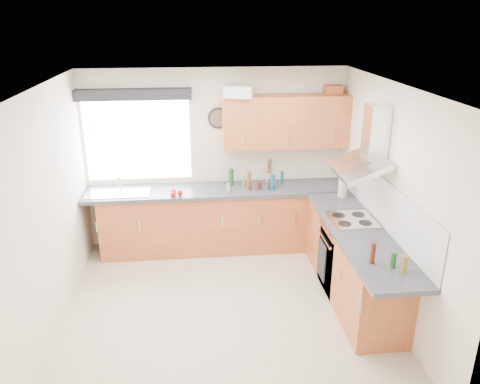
{
  "coord_description": "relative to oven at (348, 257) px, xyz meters",
  "views": [
    {
      "loc": [
        -0.3,
        -4.5,
        3.16
      ],
      "look_at": [
        0.25,
        0.85,
        1.1
      ],
      "focal_mm": 35.0,
      "sensor_mm": 36.0,
      "label": 1
    }
  ],
  "objects": [
    {
      "name": "wall_back",
      "position": [
        -1.5,
        1.5,
        0.82
      ],
      "size": [
        3.6,
        0.02,
        2.5
      ],
      "primitive_type": "cube",
      "color": "silver",
      "rests_on": "ground_plane"
    },
    {
      "name": "wall_clock",
      "position": [
        -1.45,
        1.46,
        1.4
      ],
      "size": [
        0.29,
        0.04,
        0.29
      ],
      "primitive_type": "cylinder",
      "rotation": [
        1.57,
        0.0,
        0.0
      ],
      "color": "black",
      "rests_on": "wall_back"
    },
    {
      "name": "window",
      "position": [
        -2.55,
        1.49,
        1.12
      ],
      "size": [
        1.4,
        0.02,
        1.1
      ],
      "primitive_type": "cube",
      "color": "silver",
      "rests_on": "wall_back"
    },
    {
      "name": "bottle_2",
      "position": [
        0.1,
        -1.19,
        0.57
      ],
      "size": [
        0.05,
        0.05,
        0.17
      ],
      "primitive_type": "cylinder",
      "color": "olive",
      "rests_on": "worktop_right"
    },
    {
      "name": "washing_machine",
      "position": [
        -2.34,
        1.22,
        -0.03
      ],
      "size": [
        0.59,
        0.58,
        0.78
      ],
      "primitive_type": "cube",
      "rotation": [
        0.0,
        0.0,
        0.12
      ],
      "color": "silver",
      "rests_on": "ground_plane"
    },
    {
      "name": "worktop_back",
      "position": [
        -1.5,
        1.2,
        0.46
      ],
      "size": [
        3.6,
        0.62,
        0.05
      ],
      "primitive_type": "cube",
      "color": "#34353C",
      "rests_on": "base_cab_back"
    },
    {
      "name": "extractor_hood",
      "position": [
        0.1,
        -0.0,
        1.34
      ],
      "size": [
        0.52,
        0.78,
        0.66
      ],
      "primitive_type": null,
      "color": "silver",
      "rests_on": "wall_right"
    },
    {
      "name": "splashback",
      "position": [
        0.29,
        0.0,
        0.75
      ],
      "size": [
        0.01,
        3.0,
        0.54
      ],
      "primitive_type": "cube",
      "color": "white",
      "rests_on": "wall_right"
    },
    {
      "name": "hob_plate",
      "position": [
        0.0,
        0.0,
        0.49
      ],
      "size": [
        0.52,
        0.52,
        0.01
      ],
      "primitive_type": "cube",
      "color": "silver",
      "rests_on": "worktop_right"
    },
    {
      "name": "jar_6",
      "position": [
        -1.35,
        1.08,
        0.54
      ],
      "size": [
        0.05,
        0.05,
        0.11
      ],
      "primitive_type": "cylinder",
      "color": "#A79B8E",
      "rests_on": "worktop_back"
    },
    {
      "name": "upper_cabinets",
      "position": [
        -0.55,
        1.32,
        1.38
      ],
      "size": [
        1.7,
        0.35,
        0.7
      ],
      "primitive_type": "cube",
      "color": "#A34D28",
      "rests_on": "wall_back"
    },
    {
      "name": "base_cab_right",
      "position": [
        0.01,
        -0.15,
        0.01
      ],
      "size": [
        0.58,
        2.1,
        0.86
      ],
      "primitive_type": "cube",
      "color": "#A34D28",
      "rests_on": "ground_plane"
    },
    {
      "name": "tomato_cluster",
      "position": [
        -2.06,
        1.0,
        0.52
      ],
      "size": [
        0.17,
        0.17,
        0.07
      ],
      "primitive_type": null,
      "rotation": [
        0.0,
        0.0,
        -0.06
      ],
      "color": "#BA0C13",
      "rests_on": "worktop_back"
    },
    {
      "name": "jar_3",
      "position": [
        -1.29,
        1.33,
        0.6
      ],
      "size": [
        0.07,
        0.07,
        0.24
      ],
      "primitive_type": "cylinder",
      "color": "#1A4A21",
      "rests_on": "worktop_back"
    },
    {
      "name": "sink",
      "position": [
        -2.83,
        1.2,
        0.52
      ],
      "size": [
        0.84,
        0.46,
        0.1
      ],
      "primitive_type": null,
      "color": "silver",
      "rests_on": "worktop_back"
    },
    {
      "name": "jar_1",
      "position": [
        -0.75,
        1.09,
        0.59
      ],
      "size": [
        0.07,
        0.07,
        0.21
      ],
      "primitive_type": "cylinder",
      "color": "navy",
      "rests_on": "worktop_back"
    },
    {
      "name": "bottle_0",
      "position": [
        -0.13,
        -0.99,
        0.59
      ],
      "size": [
        0.05,
        0.05,
        0.22
      ],
      "primitive_type": "cylinder",
      "color": "#4D1D10",
      "rests_on": "worktop_right"
    },
    {
      "name": "storage_box",
      "position": [
        0.1,
        1.42,
        1.78
      ],
      "size": [
        0.24,
        0.2,
        0.11
      ],
      "primitive_type": "cube",
      "rotation": [
        0.0,
        0.0,
        -0.02
      ],
      "color": "#C25A2D",
      "rests_on": "upper_cabinets"
    },
    {
      "name": "kitchen_roll",
      "position": [
        0.12,
        0.75,
        0.61
      ],
      "size": [
        0.15,
        0.15,
        0.26
      ],
      "primitive_type": "cylinder",
      "rotation": [
        0.0,
        0.0,
        0.3
      ],
      "color": "silver",
      "rests_on": "worktop_right"
    },
    {
      "name": "jar_5",
      "position": [
        -0.93,
        1.13,
        0.54
      ],
      "size": [
        0.07,
        0.07,
        0.11
      ],
      "primitive_type": "cylinder",
      "color": "#431B18",
      "rests_on": "worktop_back"
    },
    {
      "name": "jar_0",
      "position": [
        -0.7,
        1.24,
        0.54
      ],
      "size": [
        0.05,
        0.05,
        0.12
      ],
      "primitive_type": "cylinder",
      "color": "#B9AA9D",
      "rests_on": "worktop_back"
    },
    {
      "name": "jar_8",
      "position": [
        -1.06,
        1.1,
        0.55
      ],
      "size": [
        0.05,
        0.05,
        0.13
      ],
      "primitive_type": "cylinder",
      "color": "#4E211C",
      "rests_on": "worktop_back"
    },
    {
      "name": "jar_7",
      "position": [
        -1.12,
        1.29,
        0.56
      ],
      "size": [
        0.04,
        0.04,
        0.14
      ],
      "primitive_type": "cylinder",
      "color": "#A39438",
      "rests_on": "worktop_back"
    },
    {
      "name": "utensil_pot",
      "position": [
        -0.75,
        1.4,
        0.56
      ],
      "size": [
        0.11,
        0.11,
        0.14
      ],
      "primitive_type": "cylinder",
      "rotation": [
        0.0,
        0.0,
        0.11
      ],
      "color": "tan",
      "rests_on": "worktop_back"
    },
    {
      "name": "wall_left",
      "position": [
        -3.3,
        -0.3,
        0.82
      ],
      "size": [
        0.02,
        3.6,
        2.5
      ],
      "primitive_type": "cube",
      "color": "silver",
      "rests_on": "ground_plane"
    },
    {
      "name": "base_cab_back",
      "position": [
        -1.6,
        1.21,
        0.01
      ],
      "size": [
        3.0,
        0.58,
        0.86
      ],
      "primitive_type": "cube",
      "color": "#A34D28",
      "rests_on": "ground_plane"
    },
    {
      "name": "ceiling",
      "position": [
        -1.5,
        -0.3,
        2.08
      ],
      "size": [
        3.6,
        3.6,
        0.02
      ],
      "primitive_type": "cube",
      "color": "white",
      "rests_on": "wall_back"
    },
    {
      "name": "window_blind",
      "position": [
        -2.55,
        1.4,
        1.76
      ],
      "size": [
        1.5,
        0.18,
        0.14
      ],
      "primitive_type": "cube",
      "color": "black",
      "rests_on": "wall_back"
    },
    {
      "name": "bottle_1",
      "position": [
        0.04,
        -1.09,
        0.56
      ],
      "size": [
        0.05,
        0.05,
        0.16
      ],
      "primitive_type": "cylinder",
      "color": "#1C4E20",
      "rests_on": "worktop_right"
    },
    {
      "name": "worktop_right",
      "position": [
        0.0,
        -0.3,
        0.46
      ],
      "size": [
        0.62,
        2.42,
        0.05
      ],
      "primitive_type": "cube",
      "color": "#34353C",
      "rests_on": "base_cab_right"
    },
    {
      "name": "oven",
      "position": [
        0.0,
        0.0,
        0.0
      ],
      "size": [
        0.56,
        0.58,
        0.85
      ],
      "primitive_type": "cube",
      "color": "black",
      "rests_on": "ground_plane"
    },
    {
      "name": "jar_4",
      "position": [
        -1.06,
        1.2,
        0.6
      ],
      "size": [
        0.05,
        0.05,
        0.23
      ],
      "primitive_type": "cylinder",
      "color": "brown",
      "rests_on": "worktop_back"
    },
    {
      "name": "jar_2",
      "position": [
        -0.79,
        1.12,
        0.55
      ],
      "size": [
        0.04,
        0.04,
        0.14
      ],
      "primitive_type": "cylinder",
      "color": "#34251D",
      "rests_on": "worktop_back"
    },
    {
      "name": "base_cab_corner",
      "position": [
        0.0,
        1.2,
        0.01
      ],
      "size": [
        0.6,
        0.6,
        0.86
      ],
      "primitive_type": "cube",
      "color": "#A34D28",
      "rests_on": "ground_plane"
    },
    {
      "name": "ground_plane",
      "position": [
        -1.5,
        -0.3,
        -0.42
      ],
      "size": [
        3.6,
        3.6,
        0.0
      ],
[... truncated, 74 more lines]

